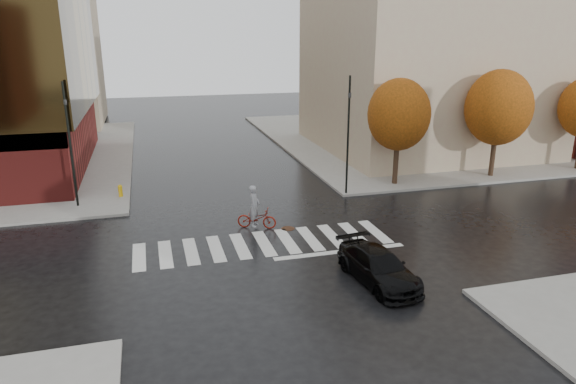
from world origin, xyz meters
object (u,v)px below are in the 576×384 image
at_px(sedan, 378,267).
at_px(fire_hydrant, 120,190).
at_px(cyclist, 256,214).
at_px(traffic_light_nw, 69,138).
at_px(traffic_light_ne, 348,129).

height_order(sedan, fire_hydrant, sedan).
bearing_deg(fire_hydrant, cyclist, -45.38).
distance_m(traffic_light_nw, traffic_light_ne, 15.12).
relative_size(cyclist, traffic_light_ne, 0.32).
bearing_deg(traffic_light_ne, fire_hydrant, -37.35).
distance_m(traffic_light_ne, fire_hydrant, 13.55).
bearing_deg(sedan, traffic_light_ne, 67.57).
distance_m(sedan, cyclist, 7.60).
bearing_deg(traffic_light_ne, traffic_light_nw, -31.56).
relative_size(cyclist, fire_hydrant, 3.09).
height_order(traffic_light_nw, traffic_light_ne, traffic_light_ne).
xyz_separation_m(traffic_light_ne, fire_hydrant, (-12.80, 2.84, -3.43)).
distance_m(cyclist, traffic_light_nw, 10.86).
distance_m(sedan, traffic_light_nw, 17.63).
relative_size(cyclist, traffic_light_nw, 0.33).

